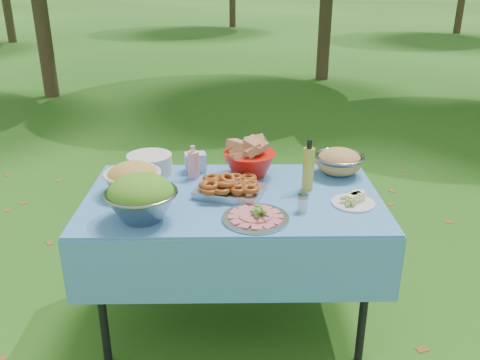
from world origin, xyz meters
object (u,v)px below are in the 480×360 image
salad_bowl (141,197)px  charcuterie_platter (256,212)px  oil_bottle (308,165)px  pasta_bowl_steel (339,161)px  picnic_table (233,261)px  plate_stack (150,164)px  bread_bowl (249,158)px

salad_bowl → charcuterie_platter: 0.51m
charcuterie_platter → oil_bottle: 0.45m
pasta_bowl_steel → oil_bottle: size_ratio=1.02×
salad_bowl → pasta_bowl_steel: salad_bowl is taller
salad_bowl → pasta_bowl_steel: 1.13m
charcuterie_platter → oil_bottle: bearing=50.6°
picnic_table → salad_bowl: (-0.41, -0.26, 0.49)m
salad_bowl → charcuterie_platter: size_ratio=1.06×
oil_bottle → plate_stack: bearing=164.9°
plate_stack → charcuterie_platter: bearing=-45.4°
picnic_table → oil_bottle: bearing=10.6°
oil_bottle → bread_bowl: bearing=145.0°
plate_stack → oil_bottle: bearing=-15.1°
pasta_bowl_steel → picnic_table: bearing=-153.9°
bread_bowl → oil_bottle: size_ratio=1.09×
bread_bowl → pasta_bowl_steel: (0.49, 0.01, -0.02)m
bread_bowl → charcuterie_platter: (0.01, -0.54, -0.06)m
plate_stack → bread_bowl: bread_bowl is taller
bread_bowl → plate_stack: bearing=177.7°
charcuterie_platter → oil_bottle: size_ratio=1.15×
pasta_bowl_steel → oil_bottle: bearing=-133.2°
salad_bowl → bread_bowl: salad_bowl is taller
plate_stack → pasta_bowl_steel: 1.04m
pasta_bowl_steel → plate_stack: bearing=179.3°
salad_bowl → bread_bowl: size_ratio=1.11×
picnic_table → salad_bowl: bearing=-147.8°
plate_stack → charcuterie_platter: plate_stack is taller
bread_bowl → pasta_bowl_steel: size_ratio=1.07×
bread_bowl → charcuterie_platter: bearing=-88.8°
picnic_table → pasta_bowl_steel: (0.58, 0.28, 0.45)m
plate_stack → bread_bowl: 0.55m
oil_bottle → picnic_table: bearing=-169.4°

